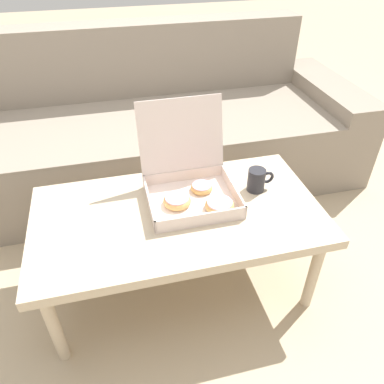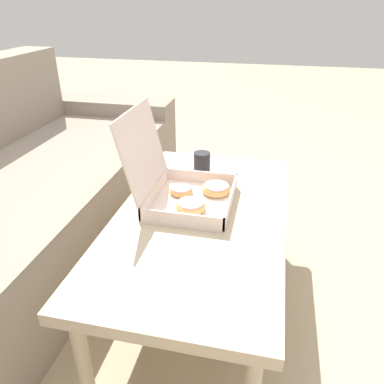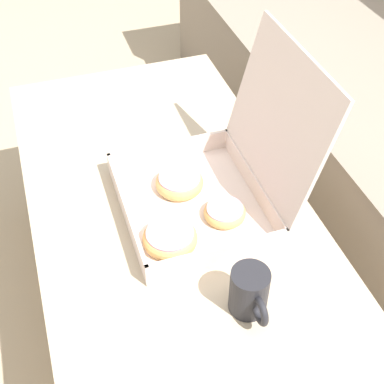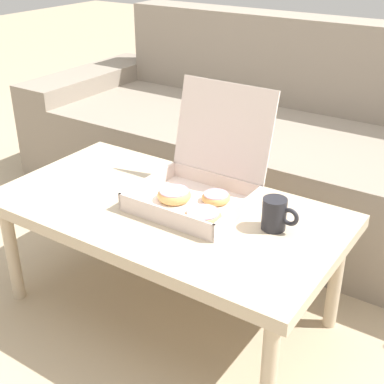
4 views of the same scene
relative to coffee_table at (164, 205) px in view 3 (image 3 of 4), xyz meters
name	(u,v)px [view 3 (image 3 of 4)]	position (x,y,z in m)	size (l,w,h in m)	color
ground_plane	(195,291)	(0.00, 0.08, -0.38)	(12.00, 12.00, 0.00)	tan
coffee_table	(164,205)	(0.00, 0.00, 0.00)	(1.12, 0.60, 0.42)	#C6B293
pastry_box	(208,187)	(0.08, 0.08, 0.10)	(0.35, 0.37, 0.35)	silver
coffee_mug	(250,292)	(0.35, 0.06, 0.09)	(0.11, 0.07, 0.10)	#232328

